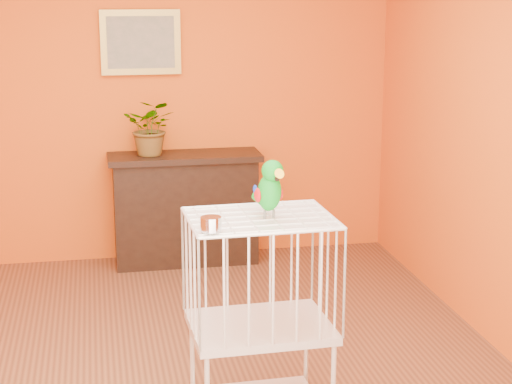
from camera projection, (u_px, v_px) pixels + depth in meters
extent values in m
plane|color=brown|center=(173.00, 375.00, 4.93)|extent=(4.50, 4.50, 0.00)
plane|color=#DA5614|center=(142.00, 99.00, 6.77)|extent=(4.00, 0.00, 4.00)
plane|color=#DA5614|center=(236.00, 303.00, 2.48)|extent=(4.00, 0.00, 4.00)
plane|color=#DA5614|center=(510.00, 142.00, 4.99)|extent=(0.00, 4.50, 4.50)
cube|color=black|center=(186.00, 211.00, 6.84)|extent=(1.12, 0.37, 0.84)
cube|color=black|center=(184.00, 157.00, 6.73)|extent=(1.20, 0.43, 0.05)
cube|color=black|center=(188.00, 217.00, 6.68)|extent=(0.79, 0.02, 0.42)
cube|color=maroon|center=(157.00, 226.00, 6.77)|extent=(0.05, 0.17, 0.26)
cube|color=#284723|center=(166.00, 225.00, 6.78)|extent=(0.05, 0.17, 0.26)
cube|color=maroon|center=(177.00, 225.00, 6.80)|extent=(0.05, 0.17, 0.26)
cube|color=#284723|center=(189.00, 224.00, 6.82)|extent=(0.05, 0.17, 0.26)
cube|color=maroon|center=(200.00, 223.00, 6.83)|extent=(0.05, 0.17, 0.26)
imported|color=#26722D|center=(152.00, 134.00, 6.62)|extent=(0.52, 0.54, 0.34)
cube|color=#AF933E|center=(141.00, 42.00, 6.63)|extent=(0.62, 0.03, 0.50)
cube|color=gray|center=(141.00, 42.00, 6.62)|extent=(0.52, 0.01, 0.40)
cube|color=silver|center=(260.00, 327.00, 4.33)|extent=(0.72, 0.56, 0.04)
cube|color=silver|center=(260.00, 218.00, 4.19)|extent=(0.72, 0.56, 0.01)
cylinder|color=silver|center=(192.00, 361.00, 4.55)|extent=(0.03, 0.03, 0.49)
cylinder|color=silver|center=(306.00, 350.00, 4.69)|extent=(0.03, 0.03, 0.49)
cylinder|color=silver|center=(211.00, 224.00, 3.93)|extent=(0.10, 0.10, 0.07)
cylinder|color=#59544C|center=(265.00, 215.00, 4.16)|extent=(0.01, 0.01, 0.04)
cylinder|color=#59544C|center=(274.00, 214.00, 4.18)|extent=(0.01, 0.01, 0.04)
ellipsoid|color=#0C8816|center=(269.00, 192.00, 4.14)|extent=(0.15, 0.19, 0.21)
ellipsoid|color=#0C8816|center=(272.00, 171.00, 4.09)|extent=(0.13, 0.13, 0.10)
cone|color=#FFA815|center=(277.00, 175.00, 4.05)|extent=(0.07, 0.08, 0.07)
cone|color=black|center=(276.00, 179.00, 4.06)|extent=(0.03, 0.03, 0.03)
sphere|color=black|center=(267.00, 170.00, 4.05)|extent=(0.02, 0.02, 0.02)
sphere|color=black|center=(281.00, 168.00, 4.08)|extent=(0.02, 0.02, 0.02)
ellipsoid|color=#A50C0C|center=(258.00, 195.00, 4.13)|extent=(0.04, 0.07, 0.07)
ellipsoid|color=navy|center=(279.00, 193.00, 4.18)|extent=(0.04, 0.07, 0.07)
cone|color=#0C8816|center=(263.00, 203.00, 4.22)|extent=(0.10, 0.16, 0.12)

